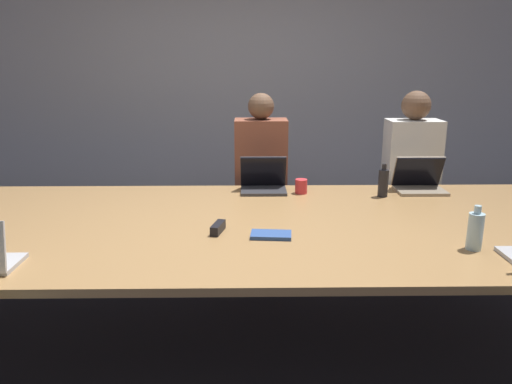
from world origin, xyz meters
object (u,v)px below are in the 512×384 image
at_px(laptop_far_right, 419,181).
at_px(person_far_right, 409,186).
at_px(person_far_center, 261,187).
at_px(bottle_near_right, 475,231).
at_px(cup_far_center, 301,186).
at_px(bottle_far_right, 383,183).
at_px(stapler, 218,228).
at_px(laptop_far_center, 263,181).

distance_m(laptop_far_right, person_far_right, 0.40).
distance_m(person_far_center, bottle_near_right, 1.83).
height_order(person_far_center, cup_far_center, person_far_center).
xyz_separation_m(person_far_center, bottle_far_right, (0.80, -0.57, 0.18)).
relative_size(person_far_center, stapler, 9.01).
relative_size(laptop_far_center, person_far_center, 0.23).
relative_size(cup_far_center, stapler, 0.63).
distance_m(laptop_far_center, bottle_far_right, 0.81).
distance_m(person_far_center, laptop_far_right, 1.18).
bearing_deg(stapler, bottle_near_right, 1.49).
distance_m(laptop_far_center, bottle_near_right, 1.50).
bearing_deg(bottle_near_right, person_far_right, 83.88).
bearing_deg(person_far_right, person_far_center, 177.21).
height_order(laptop_far_center, laptop_far_right, laptop_far_right).
height_order(cup_far_center, laptop_far_right, laptop_far_right).
relative_size(person_far_right, bottle_far_right, 6.37).
relative_size(cup_far_center, bottle_near_right, 0.44).
bearing_deg(bottle_far_right, laptop_far_center, 168.32).
bearing_deg(person_far_center, laptop_far_right, -21.32).
distance_m(cup_far_center, bottle_far_right, 0.55).
bearing_deg(bottle_far_right, laptop_far_right, 26.50).
height_order(laptop_far_center, bottle_near_right, laptop_far_center).
distance_m(person_far_center, bottle_far_right, 1.00).
distance_m(person_far_center, person_far_right, 1.16).
relative_size(laptop_far_center, stapler, 2.05).
bearing_deg(bottle_far_right, cup_far_center, 170.36).
bearing_deg(laptop_far_center, cup_far_center, -15.87).
distance_m(person_far_center, stapler, 1.30).
xyz_separation_m(cup_far_center, laptop_far_right, (0.83, 0.05, 0.02)).
distance_m(bottle_near_right, bottle_far_right, 0.98).
bearing_deg(cup_far_center, laptop_far_center, 164.13).
bearing_deg(laptop_far_right, bottle_near_right, -95.07).
relative_size(bottle_near_right, stapler, 1.42).
height_order(laptop_far_center, person_far_center, person_far_center).
distance_m(person_far_right, stapler, 1.86).
xyz_separation_m(laptop_far_right, person_far_right, (0.06, 0.37, -0.13)).
xyz_separation_m(laptop_far_center, cup_far_center, (0.26, -0.07, -0.02)).
xyz_separation_m(laptop_far_center, bottle_near_right, (0.99, -1.12, 0.03)).
bearing_deg(person_far_right, laptop_far_center, -162.95).
height_order(cup_far_center, bottle_far_right, bottle_far_right).
bearing_deg(laptop_far_right, stapler, -148.29).
relative_size(laptop_far_center, person_far_right, 0.22).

